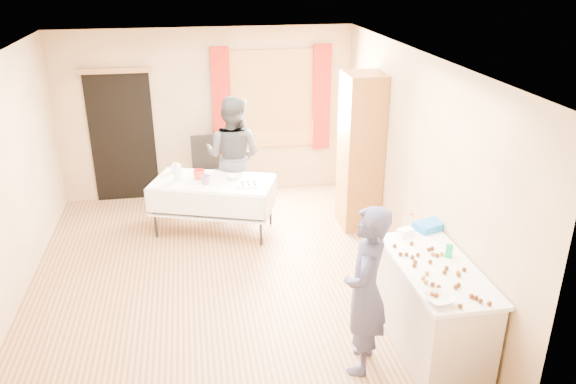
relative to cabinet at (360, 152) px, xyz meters
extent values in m
cube|color=#9E7047|center=(-1.99, -1.21, -1.09)|extent=(4.50, 5.50, 0.02)
cube|color=white|center=(-1.99, -1.21, 1.53)|extent=(4.50, 5.50, 0.02)
cube|color=tan|center=(-1.99, 1.55, 0.22)|extent=(4.50, 0.02, 2.60)
cube|color=tan|center=(-1.99, -3.97, 0.22)|extent=(4.50, 0.02, 2.60)
cube|color=tan|center=(0.27, -1.21, 0.22)|extent=(0.02, 5.50, 2.60)
cube|color=olive|center=(-0.99, 1.51, 0.42)|extent=(1.32, 0.06, 1.52)
cube|color=white|center=(-0.99, 1.50, 0.42)|extent=(1.20, 0.02, 1.40)
cube|color=#9C180E|center=(-1.77, 1.46, 0.42)|extent=(0.28, 0.06, 1.65)
cube|color=#9C180E|center=(-0.21, 1.46, 0.42)|extent=(0.28, 0.06, 1.65)
cube|color=black|center=(-3.29, 1.52, -0.08)|extent=(0.95, 0.04, 2.00)
cube|color=olive|center=(-3.29, 1.49, 0.94)|extent=(1.05, 0.06, 0.08)
cube|color=brown|center=(0.00, 0.00, 0.00)|extent=(0.50, 0.60, 2.16)
cube|color=beige|center=(-0.10, -2.79, -0.65)|extent=(0.64, 1.40, 0.86)
cube|color=white|center=(-0.10, -2.79, -0.19)|extent=(0.69, 1.46, 0.04)
cube|color=white|center=(-2.02, 0.14, -0.35)|extent=(1.75, 1.27, 0.04)
cube|color=black|center=(-2.04, 1.11, -0.62)|extent=(0.47, 0.47, 0.06)
cube|color=black|center=(-2.06, 1.30, -0.34)|extent=(0.43, 0.08, 0.61)
imported|color=#282849|center=(-0.83, -2.92, -0.27)|extent=(0.88, 0.83, 1.62)
imported|color=black|center=(-1.68, 0.70, -0.19)|extent=(1.43, 1.41, 1.77)
cylinder|color=#08A055|center=(0.07, -2.64, -0.11)|extent=(0.09, 0.09, 0.12)
imported|color=white|center=(-0.33, -3.34, -0.14)|extent=(0.32, 0.32, 0.06)
cube|color=white|center=(-0.17, -2.16, -0.13)|extent=(0.17, 0.14, 0.08)
cube|color=blue|center=(0.13, -2.06, -0.13)|extent=(0.35, 0.29, 0.08)
cylinder|color=silver|center=(-2.47, 0.21, -0.22)|extent=(0.13, 0.13, 0.22)
imported|color=red|center=(-2.19, 0.24, -0.26)|extent=(0.30, 0.30, 0.13)
imported|color=red|center=(-2.11, 0.02, -0.27)|extent=(0.24, 0.24, 0.12)
imported|color=white|center=(-1.72, 0.15, -0.30)|extent=(0.27, 0.27, 0.05)
cube|color=white|center=(-1.56, -0.13, -0.32)|extent=(0.29, 0.22, 0.02)
imported|color=white|center=(-2.53, 0.52, -0.25)|extent=(0.11, 0.11, 0.16)
sphere|color=#3F2314|center=(-0.07, -2.60, -0.15)|extent=(0.04, 0.04, 0.04)
sphere|color=#381A08|center=(-0.03, -2.49, -0.15)|extent=(0.04, 0.04, 0.04)
sphere|color=#381A08|center=(-0.32, -2.56, -0.15)|extent=(0.04, 0.04, 0.04)
sphere|color=#381A08|center=(-0.20, -3.45, -0.15)|extent=(0.04, 0.04, 0.04)
sphere|color=#381A08|center=(-0.25, -3.15, -0.15)|extent=(0.04, 0.04, 0.04)
sphere|color=#381A08|center=(-0.19, -2.36, -0.15)|extent=(0.04, 0.04, 0.04)
sphere|color=#3F2314|center=(-0.26, -2.92, -0.15)|extent=(0.04, 0.04, 0.04)
sphere|color=#381A08|center=(-0.07, -2.51, -0.15)|extent=(0.04, 0.04, 0.04)
sphere|color=#381A08|center=(0.00, -3.41, -0.15)|extent=(0.04, 0.04, 0.04)
sphere|color=#381A08|center=(-0.02, -3.36, -0.15)|extent=(0.04, 0.04, 0.04)
sphere|color=#381A08|center=(-0.29, -3.11, -0.15)|extent=(0.04, 0.04, 0.04)
sphere|color=#381A08|center=(-0.37, -2.55, -0.15)|extent=(0.04, 0.04, 0.04)
sphere|color=#3F2314|center=(-0.33, -3.06, -0.15)|extent=(0.04, 0.04, 0.04)
sphere|color=#381A08|center=(-0.15, -2.73, -0.15)|extent=(0.04, 0.04, 0.04)
sphere|color=#381A08|center=(-0.10, -2.93, -0.15)|extent=(0.04, 0.04, 0.04)
sphere|color=#381A08|center=(0.10, -2.92, -0.15)|extent=(0.04, 0.04, 0.04)
sphere|color=#381A08|center=(-0.29, -2.72, -0.15)|extent=(0.04, 0.04, 0.04)
sphere|color=#381A08|center=(-0.37, -2.38, -0.15)|extent=(0.04, 0.04, 0.04)
sphere|color=#3F2314|center=(-0.33, -3.00, -0.15)|extent=(0.04, 0.04, 0.04)
sphere|color=#381A08|center=(-0.11, -3.18, -0.15)|extent=(0.04, 0.04, 0.04)
sphere|color=#381A08|center=(-0.32, -2.77, -0.15)|extent=(0.04, 0.04, 0.04)
sphere|color=#381A08|center=(-0.05, -2.87, -0.15)|extent=(0.04, 0.04, 0.04)
sphere|color=#381A08|center=(-0.07, -3.15, -0.15)|extent=(0.04, 0.04, 0.04)
sphere|color=#381A08|center=(-0.28, -2.62, -0.15)|extent=(0.04, 0.04, 0.04)
sphere|color=#3F2314|center=(0.02, -2.61, -0.15)|extent=(0.04, 0.04, 0.04)
sphere|color=#381A08|center=(-0.04, -3.33, -0.15)|extent=(0.04, 0.04, 0.04)
sphere|color=#381A08|center=(-0.03, -2.63, -0.15)|extent=(0.04, 0.04, 0.04)
sphere|color=#381A08|center=(0.01, -2.99, -0.15)|extent=(0.04, 0.04, 0.04)
sphere|color=#381A08|center=(-0.37, -3.26, -0.15)|extent=(0.04, 0.04, 0.04)
sphere|color=#381A08|center=(-0.21, -2.59, -0.15)|extent=(0.04, 0.04, 0.04)
sphere|color=#3F2314|center=(0.02, -2.95, -0.15)|extent=(0.04, 0.04, 0.04)
sphere|color=#381A08|center=(-0.33, -3.27, -0.15)|extent=(0.04, 0.04, 0.04)
sphere|color=#381A08|center=(0.05, -3.46, -0.15)|extent=(0.04, 0.04, 0.04)
camera|label=1|loc=(-2.25, -6.97, 2.46)|focal=35.00mm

